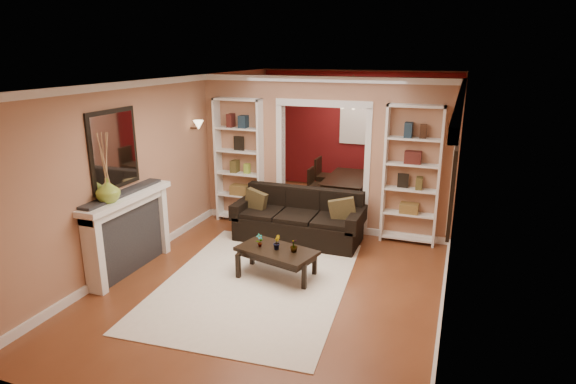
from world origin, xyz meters
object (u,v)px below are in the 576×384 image
at_px(coffee_table, 277,263).
at_px(fireplace, 130,233).
at_px(sofa, 298,217).
at_px(dining_table, 349,190).
at_px(bookshelf_left, 240,161).
at_px(bookshelf_right, 412,176).

height_order(coffee_table, fireplace, fireplace).
bearing_deg(fireplace, sofa, 45.89).
bearing_deg(dining_table, sofa, 172.39).
bearing_deg(sofa, dining_table, 82.39).
xyz_separation_m(bookshelf_left, dining_table, (1.67, 1.82, -0.87)).
xyz_separation_m(bookshelf_left, bookshelf_right, (3.10, 0.00, 0.00)).
xyz_separation_m(fireplace, dining_table, (2.21, 4.35, -0.30)).
distance_m(bookshelf_right, dining_table, 2.47).
bearing_deg(bookshelf_left, coffee_table, -52.79).
height_order(sofa, bookshelf_left, bookshelf_left).
bearing_deg(bookshelf_left, bookshelf_right, 0.00).
bearing_deg(fireplace, dining_table, 63.04).
xyz_separation_m(sofa, coffee_table, (0.16, -1.41, -0.21)).
height_order(coffee_table, bookshelf_left, bookshelf_left).
height_order(coffee_table, bookshelf_right, bookshelf_right).
height_order(bookshelf_left, dining_table, bookshelf_left).
relative_size(bookshelf_left, bookshelf_right, 1.00).
distance_m(coffee_table, bookshelf_left, 2.67).
xyz_separation_m(coffee_table, bookshelf_right, (1.59, 1.99, 0.94)).
bearing_deg(fireplace, bookshelf_left, 77.95).
bearing_deg(coffee_table, bookshelf_left, 141.94).
distance_m(bookshelf_right, fireplace, 4.47).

